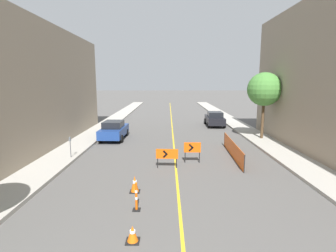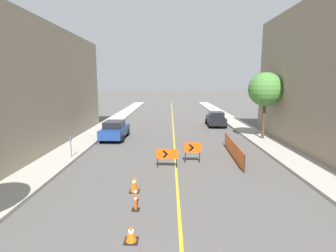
{
  "view_description": "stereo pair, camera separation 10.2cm",
  "coord_description": "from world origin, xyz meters",
  "px_view_note": "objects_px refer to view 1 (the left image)",
  "views": [
    {
      "loc": [
        -0.45,
        0.97,
        4.86
      ],
      "look_at": [
        -0.52,
        23.78,
        1.0
      ],
      "focal_mm": 28.0,
      "sensor_mm": 36.0,
      "label": 1
    },
    {
      "loc": [
        -0.35,
        0.97,
        4.86
      ],
      "look_at": [
        -0.52,
        23.78,
        1.0
      ],
      "focal_mm": 28.0,
      "sensor_mm": 36.0,
      "label": 2
    }
  ],
  "objects_px": {
    "traffic_cone_third": "(135,184)",
    "parking_meter_near_curb": "(71,143)",
    "street_tree_right_near": "(265,89)",
    "arrow_barricade_secondary": "(193,148)",
    "parked_car_curb_near": "(115,130)",
    "arrow_barricade_primary": "(168,155)",
    "traffic_cone_second": "(133,234)",
    "delineator_post_rear": "(137,198)",
    "parked_car_curb_mid": "(216,119)"
  },
  "relations": [
    {
      "from": "traffic_cone_third",
      "to": "parked_car_curb_near",
      "type": "height_order",
      "value": "parked_car_curb_near"
    },
    {
      "from": "arrow_barricade_primary",
      "to": "traffic_cone_second",
      "type": "bearing_deg",
      "value": -95.4
    },
    {
      "from": "street_tree_right_near",
      "to": "arrow_barricade_secondary",
      "type": "bearing_deg",
      "value": -135.75
    },
    {
      "from": "delineator_post_rear",
      "to": "arrow_barricade_secondary",
      "type": "height_order",
      "value": "arrow_barricade_secondary"
    },
    {
      "from": "traffic_cone_second",
      "to": "parking_meter_near_curb",
      "type": "relative_size",
      "value": 0.4
    },
    {
      "from": "street_tree_right_near",
      "to": "traffic_cone_third",
      "type": "bearing_deg",
      "value": -131.63
    },
    {
      "from": "parking_meter_near_curb",
      "to": "parked_car_curb_near",
      "type": "bearing_deg",
      "value": 76.02
    },
    {
      "from": "traffic_cone_third",
      "to": "arrow_barricade_primary",
      "type": "distance_m",
      "value": 3.61
    },
    {
      "from": "parked_car_curb_mid",
      "to": "delineator_post_rear",
      "type": "bearing_deg",
      "value": -105.82
    },
    {
      "from": "traffic_cone_second",
      "to": "parked_car_curb_mid",
      "type": "height_order",
      "value": "parked_car_curb_mid"
    },
    {
      "from": "arrow_barricade_secondary",
      "to": "parked_car_curb_mid",
      "type": "distance_m",
      "value": 13.99
    },
    {
      "from": "traffic_cone_second",
      "to": "arrow_barricade_primary",
      "type": "relative_size",
      "value": 0.41
    },
    {
      "from": "parked_car_curb_near",
      "to": "parked_car_curb_mid",
      "type": "height_order",
      "value": "same"
    },
    {
      "from": "parked_car_curb_near",
      "to": "parking_meter_near_curb",
      "type": "bearing_deg",
      "value": -102.56
    },
    {
      "from": "parked_car_curb_near",
      "to": "street_tree_right_near",
      "type": "distance_m",
      "value": 12.98
    },
    {
      "from": "traffic_cone_third",
      "to": "arrow_barricade_secondary",
      "type": "bearing_deg",
      "value": 55.46
    },
    {
      "from": "traffic_cone_second",
      "to": "arrow_barricade_primary",
      "type": "bearing_deg",
      "value": 81.6
    },
    {
      "from": "street_tree_right_near",
      "to": "traffic_cone_second",
      "type": "bearing_deg",
      "value": -122.23
    },
    {
      "from": "traffic_cone_second",
      "to": "delineator_post_rear",
      "type": "height_order",
      "value": "delineator_post_rear"
    },
    {
      "from": "parking_meter_near_curb",
      "to": "traffic_cone_third",
      "type": "bearing_deg",
      "value": -46.43
    },
    {
      "from": "traffic_cone_third",
      "to": "parking_meter_near_curb",
      "type": "distance_m",
      "value": 6.76
    },
    {
      "from": "traffic_cone_second",
      "to": "parked_car_curb_near",
      "type": "xyz_separation_m",
      "value": [
        -3.53,
        14.58,
        0.54
      ]
    },
    {
      "from": "arrow_barricade_primary",
      "to": "street_tree_right_near",
      "type": "bearing_deg",
      "value": 45.4
    },
    {
      "from": "delineator_post_rear",
      "to": "parking_meter_near_curb",
      "type": "height_order",
      "value": "parking_meter_near_curb"
    },
    {
      "from": "traffic_cone_second",
      "to": "traffic_cone_third",
      "type": "bearing_deg",
      "value": 96.1
    },
    {
      "from": "parked_car_curb_near",
      "to": "traffic_cone_third",
      "type": "bearing_deg",
      "value": -72.52
    },
    {
      "from": "traffic_cone_third",
      "to": "parking_meter_near_curb",
      "type": "height_order",
      "value": "parking_meter_near_curb"
    },
    {
      "from": "arrow_barricade_secondary",
      "to": "parked_car_curb_near",
      "type": "relative_size",
      "value": 0.29
    },
    {
      "from": "arrow_barricade_secondary",
      "to": "parking_meter_near_curb",
      "type": "distance_m",
      "value": 7.61
    },
    {
      "from": "delineator_post_rear",
      "to": "parking_meter_near_curb",
      "type": "xyz_separation_m",
      "value": [
        -4.91,
        6.57,
        0.62
      ]
    },
    {
      "from": "parked_car_curb_near",
      "to": "street_tree_right_near",
      "type": "xyz_separation_m",
      "value": [
        12.51,
        -0.33,
        3.44
      ]
    },
    {
      "from": "traffic_cone_second",
      "to": "street_tree_right_near",
      "type": "height_order",
      "value": "street_tree_right_near"
    },
    {
      "from": "arrow_barricade_secondary",
      "to": "parked_car_curb_near",
      "type": "height_order",
      "value": "parked_car_curb_near"
    },
    {
      "from": "parked_car_curb_near",
      "to": "parking_meter_near_curb",
      "type": "relative_size",
      "value": 3.32
    },
    {
      "from": "traffic_cone_second",
      "to": "street_tree_right_near",
      "type": "bearing_deg",
      "value": 57.77
    },
    {
      "from": "delineator_post_rear",
      "to": "parked_car_curb_near",
      "type": "relative_size",
      "value": 0.26
    },
    {
      "from": "arrow_barricade_primary",
      "to": "parking_meter_near_curb",
      "type": "bearing_deg",
      "value": 168.39
    },
    {
      "from": "delineator_post_rear",
      "to": "street_tree_right_near",
      "type": "bearing_deg",
      "value": 53.39
    },
    {
      "from": "traffic_cone_second",
      "to": "parked_car_curb_near",
      "type": "bearing_deg",
      "value": 103.6
    },
    {
      "from": "parked_car_curb_mid",
      "to": "parking_meter_near_curb",
      "type": "bearing_deg",
      "value": -128.84
    },
    {
      "from": "parked_car_curb_near",
      "to": "parked_car_curb_mid",
      "type": "xyz_separation_m",
      "value": [
        9.82,
        6.89,
        0.0
      ]
    },
    {
      "from": "parked_car_curb_near",
      "to": "street_tree_right_near",
      "type": "height_order",
      "value": "street_tree_right_near"
    },
    {
      "from": "traffic_cone_third",
      "to": "delineator_post_rear",
      "type": "distance_m",
      "value": 1.72
    },
    {
      "from": "delineator_post_rear",
      "to": "street_tree_right_near",
      "type": "distance_m",
      "value": 15.72
    },
    {
      "from": "arrow_barricade_primary",
      "to": "parking_meter_near_curb",
      "type": "height_order",
      "value": "parking_meter_near_curb"
    },
    {
      "from": "arrow_barricade_primary",
      "to": "parked_car_curb_near",
      "type": "xyz_separation_m",
      "value": [
        -4.56,
        7.6,
        0.01
      ]
    },
    {
      "from": "delineator_post_rear",
      "to": "parked_car_curb_near",
      "type": "xyz_separation_m",
      "value": [
        -3.41,
        12.58,
        0.32
      ]
    },
    {
      "from": "arrow_barricade_secondary",
      "to": "parking_meter_near_curb",
      "type": "height_order",
      "value": "parking_meter_near_curb"
    },
    {
      "from": "arrow_barricade_secondary",
      "to": "arrow_barricade_primary",
      "type": "bearing_deg",
      "value": -146.39
    },
    {
      "from": "traffic_cone_second",
      "to": "arrow_barricade_primary",
      "type": "xyz_separation_m",
      "value": [
        1.03,
        6.99,
        0.53
      ]
    }
  ]
}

